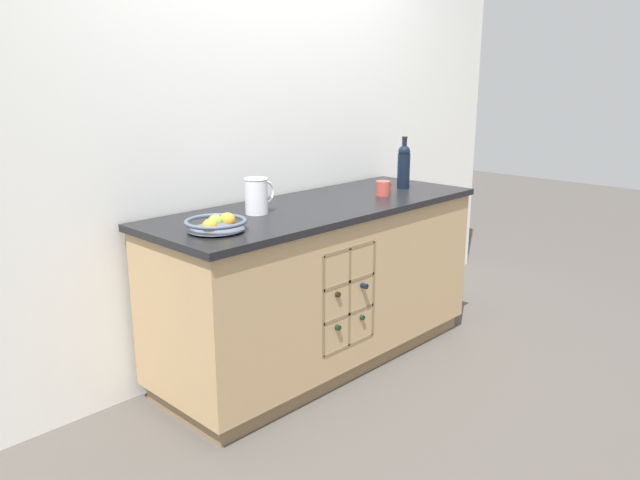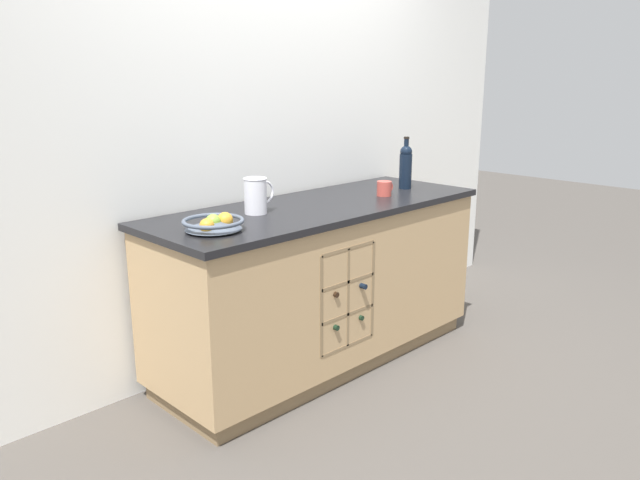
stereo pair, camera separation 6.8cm
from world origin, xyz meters
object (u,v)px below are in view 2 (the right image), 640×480
at_px(fruit_bowl, 214,223).
at_px(ceramic_mug, 385,188).
at_px(standing_wine_bottle, 406,166).
at_px(white_pitcher, 256,195).

bearing_deg(fruit_bowl, ceramic_mug, -0.00).
bearing_deg(fruit_bowl, standing_wine_bottle, 2.37).
height_order(fruit_bowl, ceramic_mug, ceramic_mug).
xyz_separation_m(white_pitcher, ceramic_mug, (0.81, -0.15, -0.05)).
distance_m(fruit_bowl, ceramic_mug, 1.18).
relative_size(ceramic_mug, standing_wine_bottle, 0.38).
relative_size(fruit_bowl, white_pitcher, 1.54).
bearing_deg(ceramic_mug, fruit_bowl, 180.00).
xyz_separation_m(fruit_bowl, white_pitcher, (0.36, 0.15, 0.06)).
xyz_separation_m(fruit_bowl, ceramic_mug, (1.18, -0.00, 0.00)).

